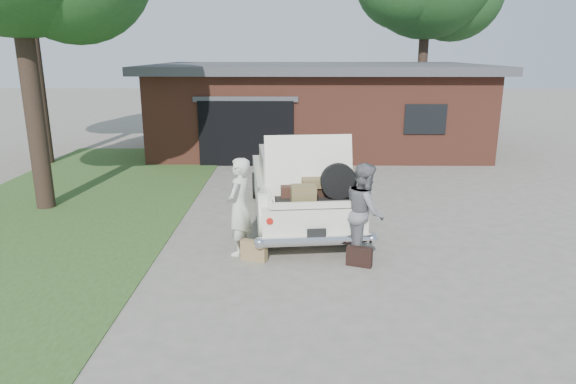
{
  "coord_description": "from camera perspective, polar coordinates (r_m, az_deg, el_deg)",
  "views": [
    {
      "loc": [
        0.12,
        -9.22,
        3.82
      ],
      "look_at": [
        0.0,
        0.6,
        1.1
      ],
      "focal_mm": 32.0,
      "sensor_mm": 36.0,
      "label": 1
    }
  ],
  "objects": [
    {
      "name": "ground",
      "position": [
        9.98,
        -0.04,
        -7.03
      ],
      "size": [
        90.0,
        90.0,
        0.0
      ],
      "primitive_type": "plane",
      "color": "gray",
      "rests_on": "ground"
    },
    {
      "name": "suitcase_right",
      "position": [
        9.52,
        7.93,
        -7.13
      ],
      "size": [
        0.49,
        0.31,
        0.36
      ],
      "primitive_type": "cube",
      "rotation": [
        0.0,
        0.0,
        -0.36
      ],
      "color": "black",
      "rests_on": "ground"
    },
    {
      "name": "woman_left",
      "position": [
        9.8,
        -5.46,
        -1.64
      ],
      "size": [
        0.64,
        0.79,
        1.89
      ],
      "primitive_type": "imported",
      "rotation": [
        0.0,
        0.0,
        -1.87
      ],
      "color": "silver",
      "rests_on": "ground"
    },
    {
      "name": "grass_strip",
      "position": [
        13.97,
        -23.06,
        -1.61
      ],
      "size": [
        6.0,
        16.0,
        0.02
      ],
      "primitive_type": "cube",
      "color": "#2D4C1E",
      "rests_on": "ground"
    },
    {
      "name": "woman_right",
      "position": [
        9.66,
        8.49,
        -2.15
      ],
      "size": [
        0.71,
        0.9,
        1.84
      ],
      "primitive_type": "imported",
      "rotation": [
        0.0,
        0.0,
        1.58
      ],
      "color": "slate",
      "rests_on": "ground"
    },
    {
      "name": "sedan",
      "position": [
        11.9,
        1.29,
        0.73
      ],
      "size": [
        2.65,
        5.57,
        2.2
      ],
      "rotation": [
        0.0,
        0.0,
        0.11
      ],
      "color": "white",
      "rests_on": "ground"
    },
    {
      "name": "house",
      "position": [
        20.82,
        3.1,
        9.53
      ],
      "size": [
        12.8,
        7.8,
        3.3
      ],
      "color": "brown",
      "rests_on": "ground"
    },
    {
      "name": "suitcase_left",
      "position": [
        9.69,
        -3.8,
        -6.52
      ],
      "size": [
        0.52,
        0.33,
        0.38
      ],
      "primitive_type": "cube",
      "rotation": [
        0.0,
        0.0,
        -0.38
      ],
      "color": "#A08251",
      "rests_on": "ground"
    }
  ]
}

